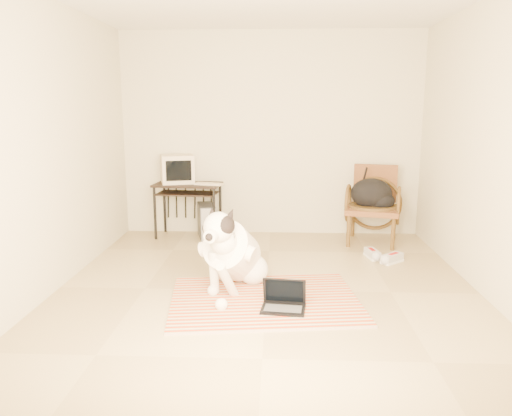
# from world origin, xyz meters

# --- Properties ---
(floor) EXTENTS (4.50, 4.50, 0.00)m
(floor) POSITION_xyz_m (0.00, 0.00, 0.00)
(floor) COLOR tan
(floor) RESTS_ON ground
(wall_back) EXTENTS (4.50, 0.00, 4.50)m
(wall_back) POSITION_xyz_m (0.00, 2.25, 1.35)
(wall_back) COLOR beige
(wall_back) RESTS_ON floor
(wall_front) EXTENTS (4.50, 0.00, 4.50)m
(wall_front) POSITION_xyz_m (0.00, -2.25, 1.35)
(wall_front) COLOR beige
(wall_front) RESTS_ON floor
(wall_left) EXTENTS (0.00, 4.50, 4.50)m
(wall_left) POSITION_xyz_m (-2.00, 0.00, 1.35)
(wall_left) COLOR beige
(wall_left) RESTS_ON floor
(wall_right) EXTENTS (0.00, 4.50, 4.50)m
(wall_right) POSITION_xyz_m (2.00, 0.00, 1.35)
(wall_right) COLOR beige
(wall_right) RESTS_ON floor
(rug) EXTENTS (1.81, 1.47, 0.02)m
(rug) POSITION_xyz_m (-0.01, -0.26, 0.01)
(rug) COLOR red
(rug) RESTS_ON floor
(dog) EXTENTS (0.64, 1.21, 0.88)m
(dog) POSITION_xyz_m (-0.33, 0.03, 0.35)
(dog) COLOR white
(dog) RESTS_ON rug
(laptop) EXTENTS (0.40, 0.31, 0.26)m
(laptop) POSITION_xyz_m (0.16, -0.48, 0.08)
(laptop) COLOR black
(laptop) RESTS_ON rug
(computer_desk) EXTENTS (0.91, 0.56, 0.72)m
(computer_desk) POSITION_xyz_m (-1.09, 1.97, 0.62)
(computer_desk) COLOR black
(computer_desk) RESTS_ON floor
(crt_monitor) EXTENTS (0.51, 0.49, 0.37)m
(crt_monitor) POSITION_xyz_m (-1.24, 2.03, 0.91)
(crt_monitor) COLOR beige
(crt_monitor) RESTS_ON computer_desk
(desk_keyboard) EXTENTS (0.39, 0.22, 0.02)m
(desk_keyboard) POSITION_xyz_m (-0.80, 1.87, 0.73)
(desk_keyboard) COLOR beige
(desk_keyboard) RESTS_ON computer_desk
(pc_tower) EXTENTS (0.31, 0.51, 0.44)m
(pc_tower) POSITION_xyz_m (-0.85, 1.96, 0.22)
(pc_tower) COLOR #454547
(pc_tower) RESTS_ON floor
(rattan_chair) EXTENTS (0.78, 0.76, 0.98)m
(rattan_chair) POSITION_xyz_m (1.32, 1.81, 0.49)
(rattan_chair) COLOR brown
(rattan_chair) RESTS_ON floor
(backpack) EXTENTS (0.54, 0.43, 0.38)m
(backpack) POSITION_xyz_m (1.30, 1.74, 0.63)
(backpack) COLOR black
(backpack) RESTS_ON rattan_chair
(sneaker_left) EXTENTS (0.16, 0.30, 0.10)m
(sneaker_left) POSITION_xyz_m (1.20, 1.10, 0.04)
(sneaker_left) COLOR white
(sneaker_left) RESTS_ON floor
(sneaker_right) EXTENTS (0.29, 0.28, 0.10)m
(sneaker_right) POSITION_xyz_m (1.39, 0.93, 0.05)
(sneaker_right) COLOR white
(sneaker_right) RESTS_ON floor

